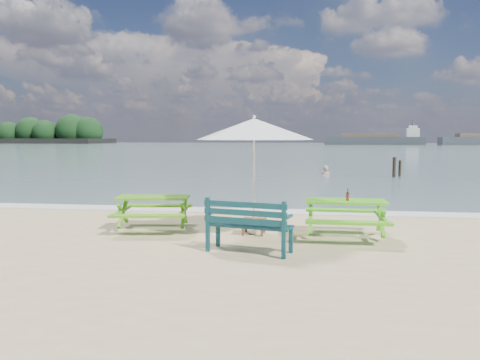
# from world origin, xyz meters

# --- Properties ---
(sea) EXTENTS (300.00, 300.00, 0.00)m
(sea) POSITION_xyz_m (0.00, 85.00, 0.00)
(sea) COLOR slate
(sea) RESTS_ON ground
(foam_strip) EXTENTS (22.00, 0.90, 0.01)m
(foam_strip) POSITION_xyz_m (0.00, 4.60, 0.01)
(foam_strip) COLOR silver
(foam_strip) RESTS_ON ground
(picnic_table_left) EXTENTS (1.75, 1.90, 0.74)m
(picnic_table_left) POSITION_xyz_m (-2.09, 1.74, 0.35)
(picnic_table_left) COLOR #509917
(picnic_table_left) RESTS_ON ground
(picnic_table_right) EXTENTS (1.61, 1.78, 0.76)m
(picnic_table_right) POSITION_xyz_m (2.01, 1.47, 0.37)
(picnic_table_right) COLOR #4DB11A
(picnic_table_right) RESTS_ON ground
(park_bench) EXTENTS (1.58, 0.86, 0.93)m
(park_bench) POSITION_xyz_m (0.23, -0.00, 0.29)
(park_bench) COLOR #0F393F
(park_bench) RESTS_ON ground
(side_table) EXTENTS (0.50, 0.50, 0.32)m
(side_table) POSITION_xyz_m (0.14, 1.53, 0.17)
(side_table) COLOR brown
(side_table) RESTS_ON ground
(patio_umbrella) EXTENTS (2.50, 2.50, 2.41)m
(patio_umbrella) POSITION_xyz_m (0.14, 1.53, 2.19)
(patio_umbrella) COLOR silver
(patio_umbrella) RESTS_ON ground
(beer_bottle) EXTENTS (0.06, 0.06, 0.24)m
(beer_bottle) POSITION_xyz_m (2.04, 1.41, 0.84)
(beer_bottle) COLOR #8D4714
(beer_bottle) RESTS_ON picnic_table_right
(swimmer) EXTENTS (0.73, 0.61, 1.71)m
(swimmer) POSITION_xyz_m (2.36, 18.09, -0.38)
(swimmer) COLOR tan
(swimmer) RESTS_ON ground
(mooring_pilings) EXTENTS (0.56, 0.76, 1.22)m
(mooring_pilings) POSITION_xyz_m (5.87, 16.75, 0.37)
(mooring_pilings) COLOR black
(mooring_pilings) RESTS_ON ground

